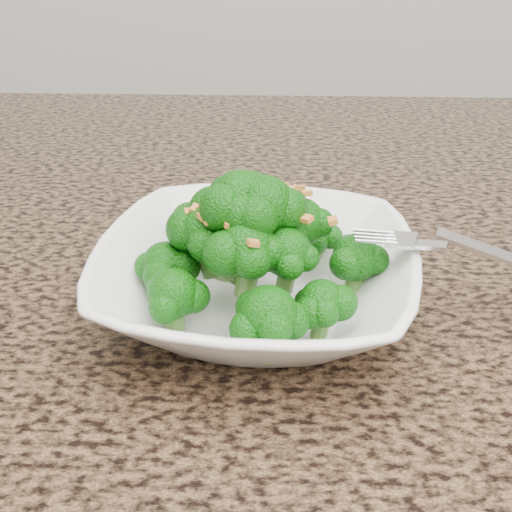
# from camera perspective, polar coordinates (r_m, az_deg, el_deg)

# --- Properties ---
(granite_counter) EXTENTS (1.64, 1.04, 0.03)m
(granite_counter) POSITION_cam_1_polar(r_m,az_deg,el_deg) (0.61, 8.49, -0.50)
(granite_counter) COLOR brown
(granite_counter) RESTS_ON cabinet
(bowl) EXTENTS (0.26, 0.26, 0.06)m
(bowl) POSITION_cam_1_polar(r_m,az_deg,el_deg) (0.49, 0.00, -2.10)
(bowl) COLOR white
(bowl) RESTS_ON granite_counter
(broccoli_pile) EXTENTS (0.21, 0.21, 0.08)m
(broccoli_pile) POSITION_cam_1_polar(r_m,az_deg,el_deg) (0.46, 0.00, 5.10)
(broccoli_pile) COLOR #10630B
(broccoli_pile) RESTS_ON bowl
(garlic_topping) EXTENTS (0.13, 0.13, 0.01)m
(garlic_topping) POSITION_cam_1_polar(r_m,az_deg,el_deg) (0.44, 0.00, 9.91)
(garlic_topping) COLOR orange
(garlic_topping) RESTS_ON broccoli_pile
(fork) EXTENTS (0.19, 0.09, 0.01)m
(fork) POSITION_cam_1_polar(r_m,az_deg,el_deg) (0.48, 15.68, 0.92)
(fork) COLOR silver
(fork) RESTS_ON bowl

